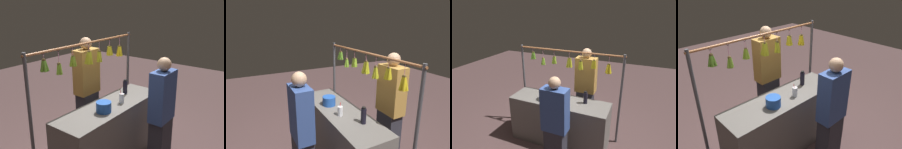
% 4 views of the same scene
% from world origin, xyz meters
% --- Properties ---
extents(market_counter, '(1.86, 0.56, 0.91)m').
position_xyz_m(market_counter, '(0.00, 0.00, 0.46)').
color(market_counter, '#66605B').
rests_on(market_counter, ground).
extents(display_rack, '(2.14, 0.13, 1.79)m').
position_xyz_m(display_rack, '(-0.02, -0.42, 1.31)').
color(display_rack, '#4C4C51').
rests_on(display_rack, ground).
extents(water_bottle, '(0.07, 0.07, 0.23)m').
position_xyz_m(water_bottle, '(-0.48, -0.09, 1.02)').
color(water_bottle, black).
rests_on(water_bottle, market_counter).
extents(blue_bucket, '(0.20, 0.20, 0.14)m').
position_xyz_m(blue_bucket, '(0.25, 0.07, 0.98)').
color(blue_bucket, '#2354B3').
rests_on(blue_bucket, market_counter).
extents(drink_cup, '(0.08, 0.08, 0.19)m').
position_xyz_m(drink_cup, '(-0.15, 0.08, 0.98)').
color(drink_cup, silver).
rests_on(drink_cup, market_counter).
extents(vendor_person, '(0.42, 0.23, 1.77)m').
position_xyz_m(vendor_person, '(-0.28, -0.72, 0.87)').
color(vendor_person, '#2D2D38').
rests_on(vendor_person, ground).
extents(customer_person, '(0.39, 0.21, 1.65)m').
position_xyz_m(customer_person, '(-0.24, 0.67, 0.81)').
color(customer_person, '#2D2D38').
rests_on(customer_person, ground).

